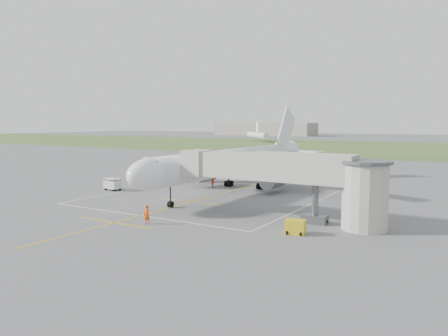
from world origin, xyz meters
The scene contains 11 objects.
ground centered at (0.00, 0.00, 0.00)m, with size 700.00×700.00×0.00m, color #5A5A5D.
grass_strip centered at (0.00, 130.00, 0.01)m, with size 700.00×120.00×0.02m, color #375927.
apron_markings centered at (0.00, -5.82, 0.01)m, with size 28.20×60.00×0.01m.
airliner centered at (0.00, 0.75, 4.39)m, with size 38.93×46.75×13.52m.
jet_bridge centered at (15.72, -13.50, 4.74)m, with size 23.40×5.00×7.20m.
gpu_unit centered at (17.91, -18.61, 0.68)m, with size 2.00×1.55×1.37m.
baggage_cart centered at (-16.06, -8.28, 0.94)m, with size 2.80×1.85×1.85m.
ramp_worker_nose centered at (3.33, -22.64, 0.98)m, with size 0.71×0.47×1.95m, color #DF4607.
ramp_worker_wing centered at (-4.52, 2.39, 0.78)m, with size 0.76×0.59×1.56m, color #F13507.
distant_hangars centered at (-16.15, 265.19, 5.17)m, with size 345.00×49.00×12.00m.
distant_aircraft centered at (6.33, 160.88, 3.59)m, with size 185.40×36.11×8.85m.
Camera 1 is at (32.83, -56.18, 10.41)m, focal length 35.00 mm.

